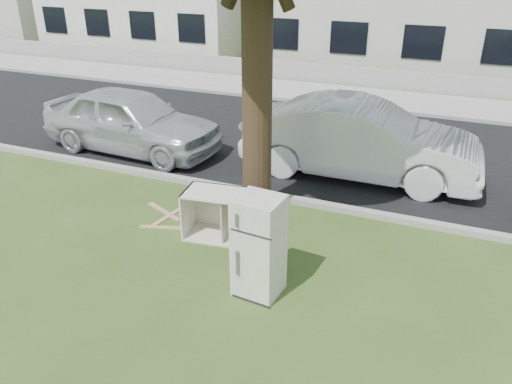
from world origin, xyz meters
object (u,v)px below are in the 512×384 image
at_px(fridge, 259,247).
at_px(cabinet, 217,214).
at_px(car_left, 131,120).
at_px(car_center, 361,140).

distance_m(fridge, cabinet, 1.80).
distance_m(cabinet, car_left, 4.95).
bearing_deg(car_left, car_center, -80.57).
relative_size(fridge, car_center, 0.30).
height_order(fridge, car_left, car_left).
distance_m(fridge, car_left, 6.70).
bearing_deg(fridge, car_left, 146.20).
xyz_separation_m(cabinet, car_left, (-3.89, 3.04, 0.36)).
bearing_deg(car_center, cabinet, 153.52).
xyz_separation_m(car_center, car_left, (-5.64, -0.61, -0.06)).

